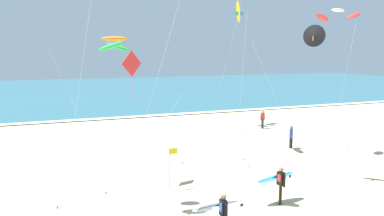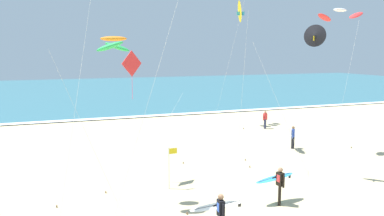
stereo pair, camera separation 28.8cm
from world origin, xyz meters
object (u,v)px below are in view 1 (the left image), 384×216
surfer_trailing (278,181)px  lifeguard_flag (170,164)px  kite_arc_ivory_far (338,15)px  kite_delta_charcoal_distant (314,36)px  surfer_lead (222,210)px  kite_diamond_scarlet_high (133,67)px  kite_delta_golden_close (239,12)px  bystander_red_top (263,119)px  bystander_blue_top (291,137)px  kite_arc_amber_near (115,44)px

surfer_trailing → lifeguard_flag: (-3.94, 3.44, 0.23)m
kite_arc_ivory_far → kite_delta_charcoal_distant: 5.72m
surfer_lead → kite_arc_ivory_far: 16.14m
kite_diamond_scarlet_high → kite_delta_charcoal_distant: size_ratio=0.84×
kite_delta_golden_close → lifeguard_flag: kite_delta_golden_close is taller
bystander_red_top → lifeguard_flag: lifeguard_flag is taller
kite_arc_ivory_far → bystander_blue_top: (-1.52, 2.26, -8.20)m
kite_arc_ivory_far → kite_delta_golden_close: (-5.14, 3.50, 0.32)m
kite_delta_charcoal_distant → kite_delta_golden_close: 7.09m
bystander_red_top → lifeguard_flag: size_ratio=0.76×
surfer_trailing → kite_diamond_scarlet_high: bearing=134.6°
kite_arc_ivory_far → lifeguard_flag: kite_arc_ivory_far is taller
surfer_lead → lifeguard_flag: size_ratio=1.02×
surfer_trailing → bystander_red_top: 17.02m
kite_arc_amber_near → kite_delta_golden_close: (9.53, 7.27, 2.32)m
kite_arc_ivory_far → lifeguard_flag: (-11.88, -2.39, -7.75)m
kite_diamond_scarlet_high → lifeguard_flag: bearing=-55.0°
lifeguard_flag → surfer_lead: bearing=-87.8°
bystander_red_top → kite_arc_ivory_far: bearing=-92.0°
lifeguard_flag → kite_diamond_scarlet_high: bearing=125.0°
kite_arc_ivory_far → kite_diamond_scarlet_high: kite_arc_ivory_far is taller
bystander_blue_top → kite_arc_ivory_far: bearing=-56.1°
bystander_blue_top → lifeguard_flag: lifeguard_flag is taller
surfer_lead → bystander_blue_top: (10.15, 10.07, -0.23)m
surfer_lead → kite_diamond_scarlet_high: size_ratio=0.32×
surfer_trailing → bystander_red_top: surfer_trailing is taller
surfer_lead → kite_delta_golden_close: bearing=60.0°
kite_arc_amber_near → bystander_red_top: (14.98, 12.82, -6.20)m
kite_diamond_scarlet_high → bystander_blue_top: 13.06m
bystander_blue_top → lifeguard_flag: 11.37m
surfer_lead → kite_diamond_scarlet_high: 8.93m
kite_diamond_scarlet_high → kite_delta_charcoal_distant: kite_delta_charcoal_distant is taller
bystander_red_top → lifeguard_flag: 16.72m
kite_delta_charcoal_distant → bystander_red_top: kite_delta_charcoal_distant is taller
kite_arc_amber_near → kite_diamond_scarlet_high: bearing=66.0°
bystander_blue_top → bystander_red_top: size_ratio=1.00×
kite_arc_ivory_far → lifeguard_flag: size_ratio=4.47×
kite_delta_golden_close → lifeguard_flag: bearing=-138.9°
kite_diamond_scarlet_high → bystander_red_top: (13.52, 9.54, -5.12)m
kite_arc_amber_near → lifeguard_flag: kite_arc_amber_near is taller
surfer_trailing → kite_delta_golden_close: 12.79m
kite_arc_ivory_far → bystander_blue_top: size_ratio=5.91×
kite_arc_amber_near → kite_delta_golden_close: bearing=37.3°
bystander_blue_top → bystander_red_top: bearing=74.9°
surfer_lead → kite_delta_charcoal_distant: size_ratio=0.26×
kite_diamond_scarlet_high → bystander_blue_top: bearing=13.2°
kite_arc_ivory_far → surfer_lead: bearing=-146.2°
kite_arc_ivory_far → surfer_trailing: bearing=-143.7°
surfer_lead → kite_delta_golden_close: kite_delta_golden_close is taller
kite_arc_amber_near → kite_arc_ivory_far: size_ratio=0.78×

